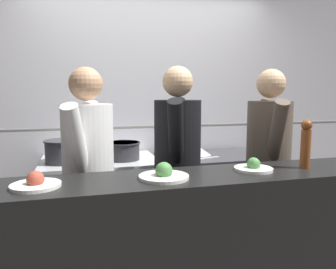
{
  "coord_description": "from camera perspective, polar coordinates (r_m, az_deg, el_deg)",
  "views": [
    {
      "loc": [
        -0.7,
        -1.99,
        1.49
      ],
      "look_at": [
        0.01,
        0.61,
        1.15
      ],
      "focal_mm": 35.0,
      "sensor_mm": 36.0,
      "label": 1
    }
  ],
  "objects": [
    {
      "name": "wall_back_tiled",
      "position": [
        3.42,
        -3.37,
        4.0
      ],
      "size": [
        8.0,
        0.06,
        2.6
      ],
      "color": "silver",
      "rests_on": "ground_plane"
    },
    {
      "name": "oven_range",
      "position": [
        3.12,
        -11.59,
        -12.4
      ],
      "size": [
        1.02,
        0.71,
        0.9
      ],
      "color": "#232326",
      "rests_on": "ground_plane"
    },
    {
      "name": "prep_counter",
      "position": [
        3.37,
        7.71,
        -11.06
      ],
      "size": [
        1.05,
        0.65,
        0.88
      ],
      "color": "#38383D",
      "rests_on": "ground_plane"
    },
    {
      "name": "pass_counter",
      "position": [
        2.09,
        7.4,
        -20.82
      ],
      "size": [
        2.77,
        0.45,
        1.03
      ],
      "color": "black",
      "rests_on": "ground_plane"
    },
    {
      "name": "stock_pot",
      "position": [
        2.94,
        -17.73,
        -2.69
      ],
      "size": [
        0.32,
        0.32,
        0.2
      ],
      "color": "#2D2D33",
      "rests_on": "oven_range"
    },
    {
      "name": "sauce_pot",
      "position": [
        2.95,
        -7.82,
        -2.74
      ],
      "size": [
        0.31,
        0.31,
        0.16
      ],
      "color": "#2D2D33",
      "rests_on": "oven_range"
    },
    {
      "name": "mixing_bowl_steel",
      "position": [
        3.25,
        5.66,
        -2.93
      ],
      "size": [
        0.21,
        0.21,
        0.07
      ],
      "color": "#B7BABF",
      "rests_on": "prep_counter"
    },
    {
      "name": "chefs_knife",
      "position": [
        3.04,
        5.41,
        -4.22
      ],
      "size": [
        0.38,
        0.13,
        0.02
      ],
      "color": "#B7BABF",
      "rests_on": "prep_counter"
    },
    {
      "name": "plated_dish_main",
      "position": [
        1.75,
        -22.06,
        -7.86
      ],
      "size": [
        0.24,
        0.24,
        0.08
      ],
      "color": "white",
      "rests_on": "pass_counter"
    },
    {
      "name": "plated_dish_appetiser",
      "position": [
        1.79,
        -0.73,
        -6.97
      ],
      "size": [
        0.27,
        0.27,
        0.1
      ],
      "color": "white",
      "rests_on": "pass_counter"
    },
    {
      "name": "plated_dish_dessert",
      "position": [
        2.03,
        14.65,
        -5.54
      ],
      "size": [
        0.23,
        0.23,
        0.08
      ],
      "color": "white",
      "rests_on": "pass_counter"
    },
    {
      "name": "pepper_mill",
      "position": [
        2.18,
        22.87,
        -1.36
      ],
      "size": [
        0.07,
        0.07,
        0.3
      ],
      "color": "brown",
      "rests_on": "pass_counter"
    },
    {
      "name": "chef_head_cook",
      "position": [
        2.28,
        -13.64,
        -7.39
      ],
      "size": [
        0.43,
        0.71,
        1.66
      ],
      "rotation": [
        0.0,
        0.0,
        -0.33
      ],
      "color": "black",
      "rests_on": "ground_plane"
    },
    {
      "name": "chef_sous",
      "position": [
        2.45,
        1.64,
        -5.83
      ],
      "size": [
        0.44,
        0.72,
        1.69
      ],
      "rotation": [
        0.0,
        0.0,
        -0.35
      ],
      "color": "black",
      "rests_on": "ground_plane"
    },
    {
      "name": "chef_line",
      "position": [
        2.71,
        17.0,
        -5.03
      ],
      "size": [
        0.43,
        0.72,
        1.68
      ],
      "rotation": [
        0.0,
        0.0,
        -0.31
      ],
      "color": "black",
      "rests_on": "ground_plane"
    }
  ]
}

